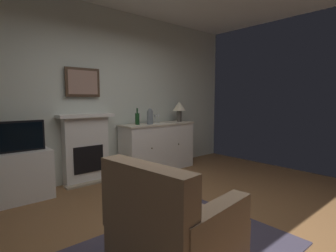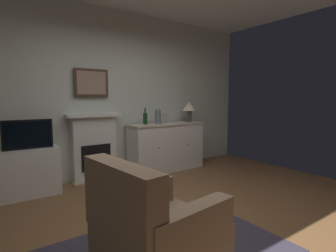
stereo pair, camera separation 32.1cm
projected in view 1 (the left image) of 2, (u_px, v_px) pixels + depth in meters
name	position (u px, v px, depth m)	size (l,w,h in m)	color
ground_plane	(194.00, 225.00, 2.84)	(5.94, 4.43, 0.10)	brown
wall_rear	(100.00, 94.00, 4.33)	(5.94, 0.06, 2.85)	silver
fireplace_unit	(86.00, 149.00, 4.11)	(0.87, 0.30, 1.10)	white
framed_picture	(83.00, 82.00, 4.04)	(0.55, 0.04, 0.45)	#473323
sideboard_cabinet	(158.00, 147.00, 4.85)	(1.47, 0.49, 0.89)	white
table_lamp	(179.00, 108.00, 5.13)	(0.26, 0.26, 0.40)	#4C4742
wine_bottle	(137.00, 119.00, 4.53)	(0.08, 0.08, 0.29)	#193F1E
wine_glass_left	(155.00, 117.00, 4.73)	(0.07, 0.07, 0.16)	silver
wine_glass_center	(158.00, 117.00, 4.83)	(0.07, 0.07, 0.16)	silver
vase_decorative	(150.00, 116.00, 4.61)	(0.11, 0.11, 0.28)	slate
tv_cabinet	(20.00, 176.00, 3.38)	(0.75, 0.42, 0.66)	white
tv_set	(18.00, 136.00, 3.31)	(0.62, 0.07, 0.40)	black
armchair	(173.00, 230.00, 1.88)	(0.89, 0.86, 0.92)	#8C7259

